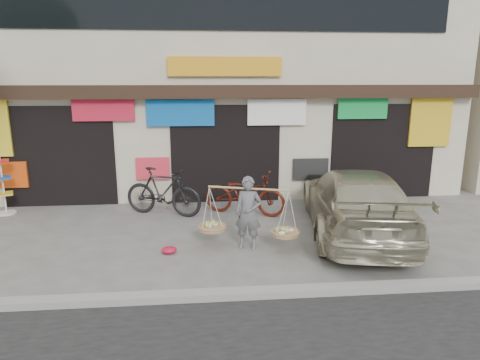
{
  "coord_description": "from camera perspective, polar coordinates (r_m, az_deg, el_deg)",
  "views": [
    {
      "loc": [
        -0.67,
        -8.17,
        3.4
      ],
      "look_at": [
        0.16,
        0.9,
        1.23
      ],
      "focal_mm": 32.0,
      "sensor_mm": 36.0,
      "label": 1
    }
  ],
  "objects": [
    {
      "name": "bike_1",
      "position": [
        10.94,
        -10.22,
        -1.54
      ],
      "size": [
        2.12,
        1.29,
        1.23
      ],
      "primitive_type": "imported",
      "rotation": [
        0.0,
        0.0,
        1.19
      ],
      "color": "black",
      "rests_on": "ground"
    },
    {
      "name": "bike_2",
      "position": [
        10.86,
        0.62,
        -1.76
      ],
      "size": [
        2.24,
        1.51,
        1.11
      ],
      "primitive_type": "imported",
      "rotation": [
        0.0,
        0.0,
        1.17
      ],
      "color": "#4D160D",
      "rests_on": "ground"
    },
    {
      "name": "street_vendor",
      "position": [
        8.66,
        1.1,
        -4.84
      ],
      "size": [
        2.01,
        1.0,
        1.5
      ],
      "rotation": [
        0.0,
        0.0,
        -0.29
      ],
      "color": "slate",
      "rests_on": "ground"
    },
    {
      "name": "suv",
      "position": [
        9.91,
        15.1,
        -2.72
      ],
      "size": [
        2.81,
        5.25,
        1.45
      ],
      "rotation": [
        0.0,
        0.0,
        2.98
      ],
      "color": "#BEB799",
      "rests_on": "ground"
    },
    {
      "name": "display_rack",
      "position": [
        12.4,
        -29.01,
        -0.94
      ],
      "size": [
        0.53,
        0.53,
        1.7
      ],
      "rotation": [
        0.0,
        0.0,
        0.39
      ],
      "color": "silver",
      "rests_on": "ground"
    },
    {
      "name": "kerb",
      "position": [
        7.04,
        0.87,
        -14.88
      ],
      "size": [
        70.0,
        0.25,
        0.12
      ],
      "primitive_type": "cube",
      "color": "gray",
      "rests_on": "ground"
    },
    {
      "name": "shophouse_block",
      "position": [
        14.6,
        -2.69,
        13.6
      ],
      "size": [
        14.0,
        6.32,
        7.0
      ],
      "color": "beige",
      "rests_on": "ground"
    },
    {
      "name": "ground",
      "position": [
        8.87,
        -0.52,
        -9.11
      ],
      "size": [
        70.0,
        70.0,
        0.0
      ],
      "primitive_type": "plane",
      "color": "slate",
      "rests_on": "ground"
    },
    {
      "name": "red_bag",
      "position": [
        8.73,
        -9.43,
        -9.2
      ],
      "size": [
        0.31,
        0.25,
        0.14
      ],
      "primitive_type": "ellipsoid",
      "color": "red",
      "rests_on": "ground"
    }
  ]
}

